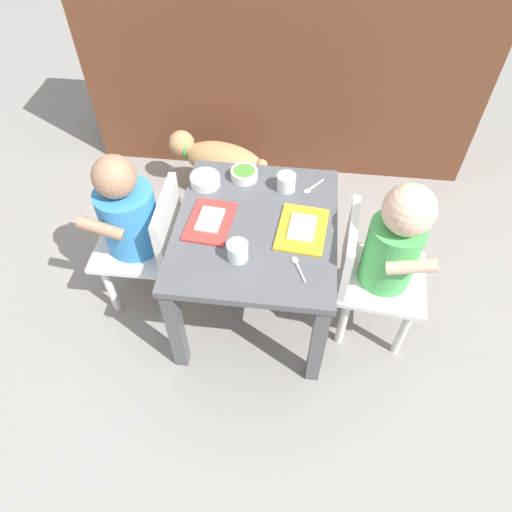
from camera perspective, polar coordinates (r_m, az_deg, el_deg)
ground_plane at (r=1.78m, az=-0.00°, el=-5.92°), size 7.00×7.00×0.00m
kitchen_cabinet_back at (r=2.28m, az=3.32°, el=22.45°), size 1.76×0.36×0.88m
dining_table at (r=1.50m, az=-0.00°, el=1.89°), size 0.51×0.60×0.43m
seated_child_left at (r=1.58m, az=-15.15°, el=4.55°), size 0.28×0.28×0.64m
seated_child_right at (r=1.47m, az=16.22°, el=0.89°), size 0.31×0.31×0.65m
dog at (r=2.09m, az=-4.63°, el=11.77°), size 0.47×0.26×0.29m
food_tray_left at (r=1.46m, az=-5.72°, el=4.37°), size 0.15×0.20×0.02m
food_tray_right at (r=1.44m, az=5.75°, el=3.39°), size 0.17×0.22×0.02m
water_cup_left at (r=1.34m, az=-2.30°, el=0.54°), size 0.06×0.06×0.06m
water_cup_right at (r=1.56m, az=3.77°, el=9.03°), size 0.06×0.06×0.06m
cereal_bowl_right_side at (r=1.59m, az=-6.33°, el=9.38°), size 0.10×0.10×0.04m
veggie_bowl_far at (r=1.61m, az=-1.48°, el=10.15°), size 0.09×0.09×0.03m
spoon_by_left_tray at (r=1.59m, az=6.97°, el=8.43°), size 0.07×0.09×0.01m
spoon_by_right_tray at (r=1.34m, az=5.21°, el=-1.28°), size 0.05×0.10×0.01m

